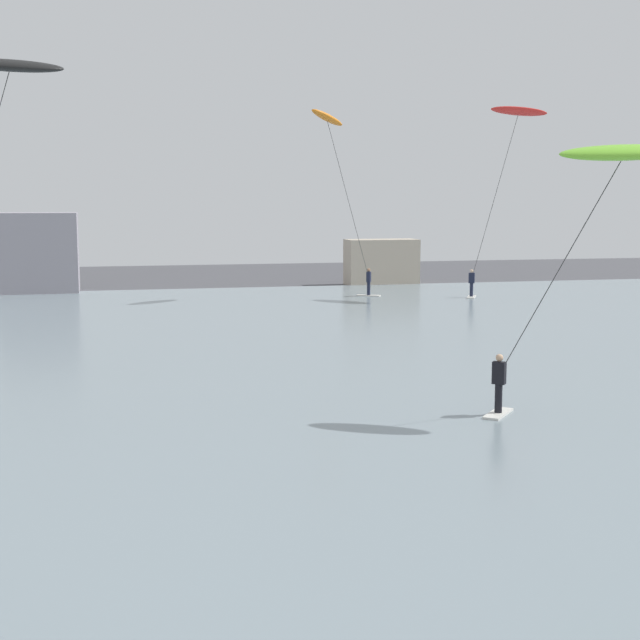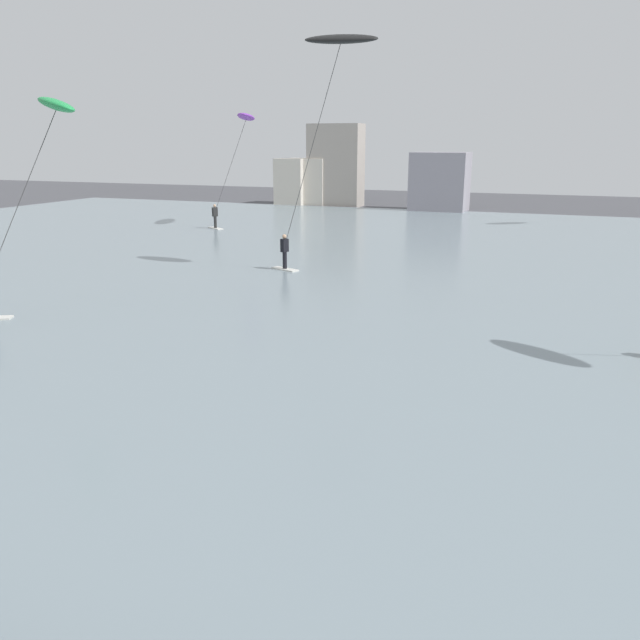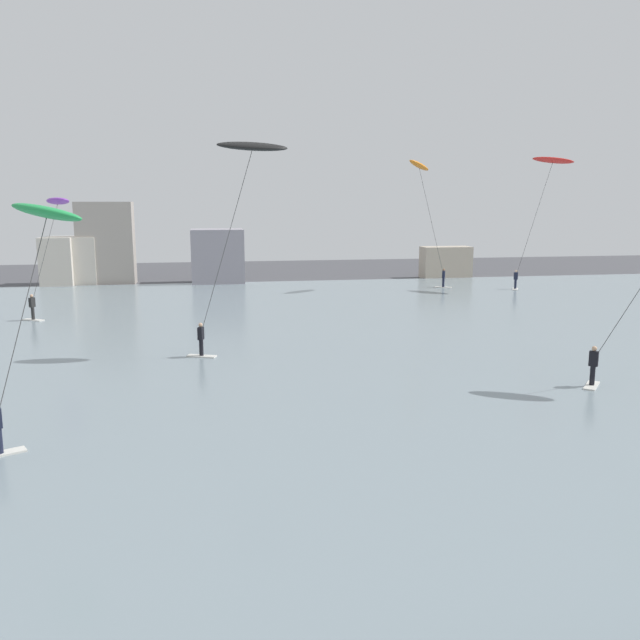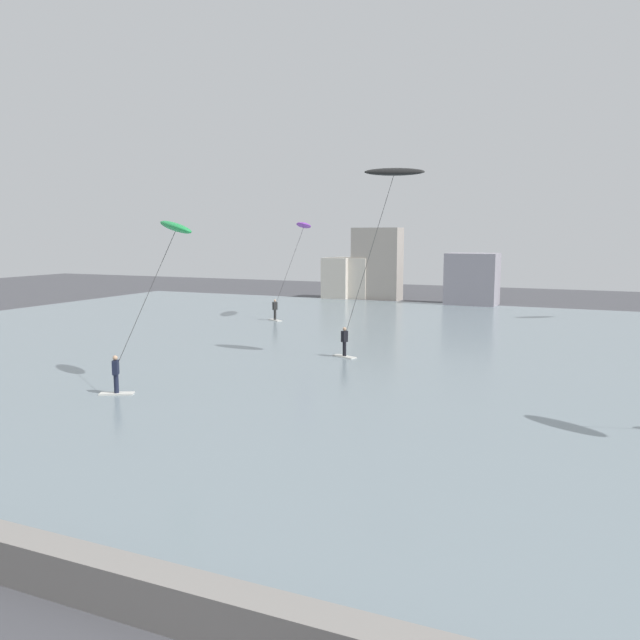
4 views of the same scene
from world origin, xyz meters
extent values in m
cube|color=gray|center=(0.00, 31.18, 0.05)|extent=(84.00, 52.00, 0.10)
cube|color=beige|center=(-19.16, 57.86, 2.17)|extent=(2.79, 2.35, 4.34)
cube|color=beige|center=(-18.09, 59.01, 2.17)|extent=(4.48, 3.38, 4.34)
cube|color=#A89E93|center=(-15.04, 58.65, 3.72)|extent=(4.96, 2.39, 7.44)
cube|color=gray|center=(-5.06, 57.59, 2.49)|extent=(4.74, 3.83, 4.98)
cube|color=#B7A893|center=(17.30, 58.08, 1.55)|extent=(4.85, 2.13, 3.09)
cube|color=silver|center=(8.99, 19.92, 0.13)|extent=(1.25, 1.35, 0.06)
cylinder|color=black|center=(8.99, 19.92, 0.55)|extent=(0.20, 0.20, 0.78)
cube|color=black|center=(8.99, 19.92, 1.24)|extent=(0.40, 0.39, 0.60)
sphere|color=tan|center=(8.99, 19.92, 1.65)|extent=(0.20, 0.20, 0.20)
cylinder|color=#333333|center=(10.43, 19.50, 4.03)|extent=(2.91, 0.88, 5.70)
cube|color=silver|center=(-6.44, 27.76, 0.13)|extent=(1.47, 0.91, 0.06)
cylinder|color=black|center=(-6.44, 27.76, 0.55)|extent=(0.20, 0.20, 0.78)
cube|color=black|center=(-6.44, 27.76, 1.24)|extent=(0.33, 0.40, 0.60)
sphere|color=tan|center=(-6.44, 27.76, 1.65)|extent=(0.20, 0.20, 0.20)
cylinder|color=#333333|center=(-5.14, 27.83, 5.47)|extent=(2.63, 0.17, 8.57)
ellipsoid|color=black|center=(-3.83, 27.90, 9.90)|extent=(3.33, 1.28, 0.73)
cube|color=silver|center=(19.75, 48.05, 0.13)|extent=(1.05, 1.44, 0.06)
cylinder|color=#191E33|center=(19.75, 48.05, 0.55)|extent=(0.20, 0.20, 0.78)
cube|color=#191E33|center=(19.75, 48.05, 1.24)|extent=(0.40, 0.35, 0.60)
sphere|color=beige|center=(19.75, 48.05, 1.65)|extent=(0.20, 0.20, 0.20)
cylinder|color=#333333|center=(20.90, 47.65, 5.91)|extent=(2.33, 0.81, 9.44)
ellipsoid|color=red|center=(22.06, 47.26, 10.77)|extent=(3.10, 3.40, 1.04)
cube|color=silver|center=(-16.86, 39.44, 0.13)|extent=(1.43, 1.10, 0.06)
cylinder|color=black|center=(-16.86, 39.44, 0.55)|extent=(0.20, 0.20, 0.78)
cube|color=black|center=(-16.86, 39.44, 1.24)|extent=(0.36, 0.40, 0.60)
sphere|color=tan|center=(-16.86, 39.44, 1.65)|extent=(0.20, 0.20, 0.20)
cylinder|color=#333333|center=(-16.11, 40.50, 4.25)|extent=(1.53, 2.14, 6.13)
ellipsoid|color=purple|center=(-15.37, 41.55, 7.46)|extent=(2.60, 3.83, 0.74)
cube|color=silver|center=(14.11, 50.16, 0.13)|extent=(1.43, 1.08, 0.06)
cylinder|color=#191E33|center=(14.11, 50.16, 0.55)|extent=(0.20, 0.20, 0.78)
cube|color=#191E33|center=(14.11, 50.16, 1.24)|extent=(0.36, 0.40, 0.60)
sphere|color=#9E7051|center=(14.11, 50.16, 1.65)|extent=(0.20, 0.20, 0.20)
cylinder|color=#333333|center=(12.76, 49.83, 5.71)|extent=(2.73, 0.71, 9.06)
ellipsoid|color=orange|center=(11.40, 49.49, 10.39)|extent=(2.84, 2.80, 1.18)
cube|color=silver|center=(-12.17, 16.37, 0.13)|extent=(1.45, 1.03, 0.06)
cylinder|color=#333333|center=(-11.61, 17.79, 4.04)|extent=(1.16, 2.89, 5.72)
ellipsoid|color=green|center=(-11.04, 19.22, 7.05)|extent=(2.78, 2.06, 0.97)
camera|label=1|loc=(-1.23, -2.82, 5.86)|focal=52.40mm
camera|label=2|loc=(5.60, 1.04, 5.82)|focal=35.98mm
camera|label=3|loc=(-6.06, -2.79, 7.33)|focal=36.26mm
camera|label=4|loc=(6.01, -3.83, 6.70)|focal=35.57mm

